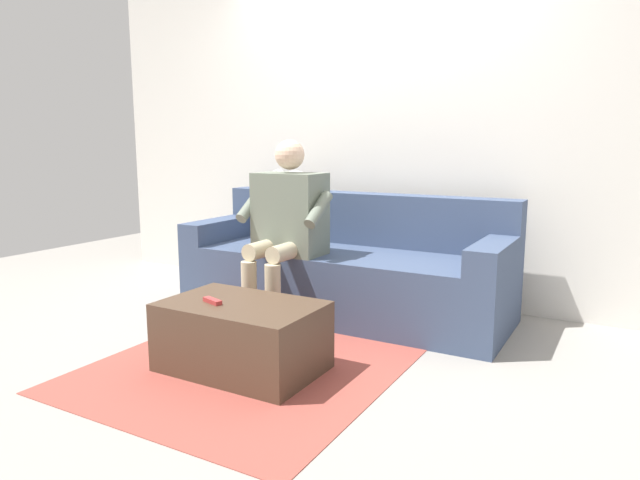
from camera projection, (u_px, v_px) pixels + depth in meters
The scene contains 8 objects.
ground_plane at pixel (290, 343), 3.40m from camera, with size 8.00×8.00×0.00m, color gray.
back_wall at pixel (381, 120), 4.29m from camera, with size 5.17×0.06×2.71m, color silver.
couch at pixel (346, 270), 3.98m from camera, with size 2.26×0.83×0.82m.
coffee_table at pixel (242, 336), 2.97m from camera, with size 0.82×0.53×0.36m.
person_solo_seated at pixel (286, 219), 3.72m from camera, with size 0.60×0.54×1.20m.
cat_on_backrest at pixel (292, 180), 4.42m from camera, with size 0.52×0.15×0.16m.
remote_red at pixel (212, 301), 2.93m from camera, with size 0.13×0.04×0.02m, color #B73333.
floor_rug at pixel (258, 360), 3.12m from camera, with size 1.52×1.83×0.01m, color #9E473D.
Camera 1 is at (-1.75, 3.34, 1.18)m, focal length 31.83 mm.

